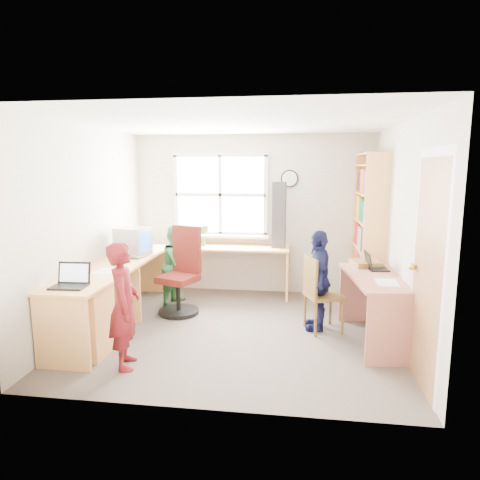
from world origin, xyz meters
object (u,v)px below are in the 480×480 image
at_px(wooden_chair, 319,291).
at_px(person_red, 124,305).
at_px(right_desk, 377,294).
at_px(laptop_right, 374,265).
at_px(cd_tower, 279,215).
at_px(laptop_left, 71,281).
at_px(person_green, 177,265).
at_px(bookshelf, 368,235).
at_px(swivel_chair, 182,276).
at_px(person_navy, 318,280).
at_px(potted_plant, 203,235).
at_px(crt_monitor, 133,242).
at_px(l_desk, 121,296).

xyz_separation_m(wooden_chair, person_red, (-1.88, -1.18, 0.13)).
xyz_separation_m(right_desk, laptop_right, (0.01, 0.34, 0.25)).
bearing_deg(cd_tower, laptop_left, -125.18).
bearing_deg(person_green, cd_tower, -57.53).
relative_size(bookshelf, person_red, 1.72).
xyz_separation_m(swivel_chair, person_green, (-0.16, 0.35, 0.06)).
xyz_separation_m(swivel_chair, wooden_chair, (1.77, -0.44, -0.01)).
xyz_separation_m(bookshelf, person_navy, (-0.71, -0.98, -0.40)).
bearing_deg(laptop_left, person_green, 70.76).
bearing_deg(bookshelf, right_desk, -93.71).
xyz_separation_m(swivel_chair, potted_plant, (0.10, 0.88, 0.41)).
height_order(right_desk, person_navy, person_navy).
relative_size(swivel_chair, wooden_chair, 1.28).
bearing_deg(person_green, crt_monitor, 139.07).
distance_m(l_desk, laptop_right, 2.95).
relative_size(right_desk, laptop_left, 3.90).
xyz_separation_m(right_desk, cd_tower, (-1.16, 1.54, 0.69)).
bearing_deg(bookshelf, potted_plant, 173.85).
distance_m(right_desk, crt_monitor, 3.13).
bearing_deg(person_navy, laptop_left, -66.04).
distance_m(l_desk, crt_monitor, 0.98).
relative_size(crt_monitor, person_navy, 0.38).
relative_size(wooden_chair, person_green, 0.80).
bearing_deg(swivel_chair, bookshelf, 35.30).
bearing_deg(laptop_right, person_red, 113.07).
bearing_deg(l_desk, cd_tower, 45.23).
relative_size(bookshelf, crt_monitor, 4.63).
relative_size(swivel_chair, laptop_left, 3.33).
bearing_deg(person_red, bookshelf, -65.48).
xyz_separation_m(right_desk, potted_plant, (-2.29, 1.54, 0.37)).
xyz_separation_m(l_desk, crt_monitor, (-0.17, 0.83, 0.49)).
distance_m(right_desk, laptop_left, 3.22).
relative_size(potted_plant, person_red, 0.25).
xyz_separation_m(laptop_left, person_red, (0.59, -0.11, -0.19)).
bearing_deg(wooden_chair, potted_plant, 121.26).
bearing_deg(bookshelf, l_desk, -153.57).
xyz_separation_m(l_desk, potted_plant, (0.58, 1.73, 0.45)).
height_order(bookshelf, person_red, bookshelf).
relative_size(right_desk, bookshelf, 0.64).
xyz_separation_m(person_green, person_navy, (1.93, -0.72, 0.04)).
bearing_deg(potted_plant, cd_tower, 0.34).
relative_size(right_desk, laptop_right, 4.27).
height_order(laptop_right, person_green, person_green).
bearing_deg(wooden_chair, person_red, -168.59).
bearing_deg(wooden_chair, crt_monitor, 149.62).
xyz_separation_m(crt_monitor, cd_tower, (1.88, 0.90, 0.29)).
height_order(swivel_chair, person_green, swivel_chair).
distance_m(right_desk, bookshelf, 1.36).
distance_m(l_desk, cd_tower, 2.56).
distance_m(swivel_chair, person_green, 0.39).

